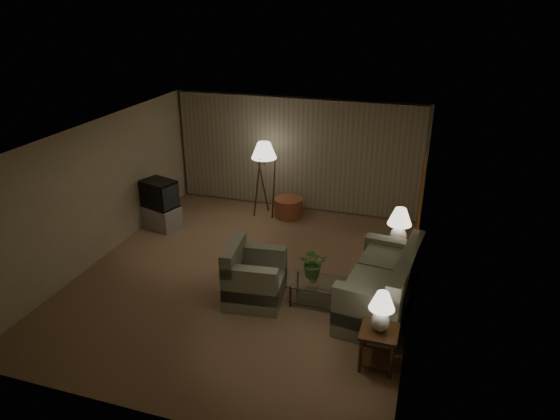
{
  "coord_description": "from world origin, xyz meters",
  "views": [
    {
      "loc": [
        3.02,
        -7.52,
        4.89
      ],
      "look_at": [
        0.48,
        0.6,
        1.15
      ],
      "focal_mm": 32.0,
      "sensor_mm": 36.0,
      "label": 1
    }
  ],
  "objects_px": {
    "crt_tv": "(159,194)",
    "ottoman": "(289,207)",
    "side_table_far": "(396,256)",
    "coffee_table": "(322,290)",
    "sofa": "(380,287)",
    "armchair": "(255,279)",
    "floor_lamp": "(264,178)",
    "vase": "(313,277)",
    "table_lamp_near": "(382,308)",
    "side_table_near": "(378,342)",
    "table_lamp_far": "(399,224)",
    "tv_cabinet": "(162,217)"
  },
  "relations": [
    {
      "from": "side_table_near",
      "to": "coffee_table",
      "type": "xyz_separation_m",
      "value": [
        -1.1,
        1.25,
        -0.13
      ]
    },
    {
      "from": "coffee_table",
      "to": "crt_tv",
      "type": "bearing_deg",
      "value": 155.25
    },
    {
      "from": "table_lamp_far",
      "to": "coffee_table",
      "type": "xyz_separation_m",
      "value": [
        -1.1,
        -1.35,
        -0.77
      ]
    },
    {
      "from": "side_table_near",
      "to": "crt_tv",
      "type": "relative_size",
      "value": 0.72
    },
    {
      "from": "armchair",
      "to": "crt_tv",
      "type": "xyz_separation_m",
      "value": [
        -2.99,
        2.11,
        0.39
      ]
    },
    {
      "from": "table_lamp_near",
      "to": "tv_cabinet",
      "type": "relative_size",
      "value": 0.66
    },
    {
      "from": "tv_cabinet",
      "to": "vase",
      "type": "height_order",
      "value": "vase"
    },
    {
      "from": "armchair",
      "to": "side_table_near",
      "type": "bearing_deg",
      "value": -122.03
    },
    {
      "from": "ottoman",
      "to": "side_table_near",
      "type": "bearing_deg",
      "value": -59.84
    },
    {
      "from": "coffee_table",
      "to": "floor_lamp",
      "type": "bearing_deg",
      "value": 123.41
    },
    {
      "from": "armchair",
      "to": "vase",
      "type": "bearing_deg",
      "value": -84.3
    },
    {
      "from": "floor_lamp",
      "to": "side_table_far",
      "type": "bearing_deg",
      "value": -30.02
    },
    {
      "from": "crt_tv",
      "to": "floor_lamp",
      "type": "bearing_deg",
      "value": 51.12
    },
    {
      "from": "sofa",
      "to": "armchair",
      "type": "relative_size",
      "value": 1.86
    },
    {
      "from": "side_table_far",
      "to": "ottoman",
      "type": "distance_m",
      "value": 3.31
    },
    {
      "from": "side_table_far",
      "to": "tv_cabinet",
      "type": "height_order",
      "value": "side_table_far"
    },
    {
      "from": "side_table_near",
      "to": "armchair",
      "type": "bearing_deg",
      "value": 154.85
    },
    {
      "from": "table_lamp_far",
      "to": "vase",
      "type": "bearing_deg",
      "value": -132.69
    },
    {
      "from": "table_lamp_far",
      "to": "vase",
      "type": "relative_size",
      "value": 4.88
    },
    {
      "from": "sofa",
      "to": "tv_cabinet",
      "type": "bearing_deg",
      "value": -102.4
    },
    {
      "from": "side_table_near",
      "to": "table_lamp_far",
      "type": "height_order",
      "value": "table_lamp_far"
    },
    {
      "from": "sofa",
      "to": "ottoman",
      "type": "relative_size",
      "value": 3.41
    },
    {
      "from": "table_lamp_near",
      "to": "crt_tv",
      "type": "distance_m",
      "value": 6.08
    },
    {
      "from": "tv_cabinet",
      "to": "crt_tv",
      "type": "height_order",
      "value": "crt_tv"
    },
    {
      "from": "floor_lamp",
      "to": "vase",
      "type": "distance_m",
      "value": 3.78
    },
    {
      "from": "armchair",
      "to": "side_table_near",
      "type": "relative_size",
      "value": 2.02
    },
    {
      "from": "side_table_far",
      "to": "ottoman",
      "type": "bearing_deg",
      "value": 143.47
    },
    {
      "from": "armchair",
      "to": "floor_lamp",
      "type": "height_order",
      "value": "floor_lamp"
    },
    {
      "from": "coffee_table",
      "to": "vase",
      "type": "bearing_deg",
      "value": 180.0
    },
    {
      "from": "floor_lamp",
      "to": "vase",
      "type": "bearing_deg",
      "value": -58.5
    },
    {
      "from": "side_table_far",
      "to": "coffee_table",
      "type": "relative_size",
      "value": 0.55
    },
    {
      "from": "floor_lamp",
      "to": "ottoman",
      "type": "relative_size",
      "value": 2.69
    },
    {
      "from": "side_table_near",
      "to": "sofa",
      "type": "bearing_deg",
      "value": 96.34
    },
    {
      "from": "side_table_near",
      "to": "side_table_far",
      "type": "bearing_deg",
      "value": 90.0
    },
    {
      "from": "armchair",
      "to": "tv_cabinet",
      "type": "relative_size",
      "value": 1.3
    },
    {
      "from": "sofa",
      "to": "side_table_far",
      "type": "distance_m",
      "value": 1.26
    },
    {
      "from": "coffee_table",
      "to": "floor_lamp",
      "type": "distance_m",
      "value": 3.89
    },
    {
      "from": "table_lamp_near",
      "to": "table_lamp_far",
      "type": "relative_size",
      "value": 0.81
    },
    {
      "from": "side_table_near",
      "to": "table_lamp_far",
      "type": "distance_m",
      "value": 2.68
    },
    {
      "from": "coffee_table",
      "to": "tv_cabinet",
      "type": "height_order",
      "value": "tv_cabinet"
    },
    {
      "from": "sofa",
      "to": "side_table_far",
      "type": "relative_size",
      "value": 3.76
    },
    {
      "from": "coffee_table",
      "to": "side_table_near",
      "type": "bearing_deg",
      "value": -48.77
    },
    {
      "from": "crt_tv",
      "to": "ottoman",
      "type": "bearing_deg",
      "value": 46.95
    },
    {
      "from": "sofa",
      "to": "floor_lamp",
      "type": "height_order",
      "value": "floor_lamp"
    },
    {
      "from": "crt_tv",
      "to": "ottoman",
      "type": "height_order",
      "value": "crt_tv"
    },
    {
      "from": "side_table_far",
      "to": "floor_lamp",
      "type": "distance_m",
      "value": 3.74
    },
    {
      "from": "armchair",
      "to": "ottoman",
      "type": "distance_m",
      "value": 3.56
    },
    {
      "from": "sofa",
      "to": "armchair",
      "type": "bearing_deg",
      "value": -74.16
    },
    {
      "from": "side_table_near",
      "to": "ottoman",
      "type": "height_order",
      "value": "side_table_near"
    },
    {
      "from": "armchair",
      "to": "table_lamp_near",
      "type": "distance_m",
      "value": 2.5
    }
  ]
}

